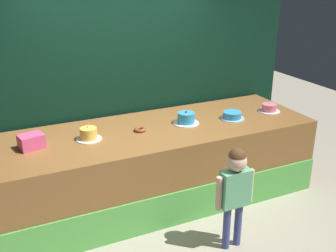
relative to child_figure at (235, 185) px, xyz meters
The scene contains 10 objects.
ground_plane 1.06m from the child_figure, 132.65° to the left, with size 12.00×12.00×0.00m, color #ADA38E.
stage_platform 1.33m from the child_figure, 113.80° to the left, with size 4.23×1.27×0.94m.
curtain_backdrop 2.17m from the child_figure, 105.30° to the left, with size 4.92×0.08×3.17m, color black.
child_figure is the anchor object (origin of this frame).
pink_box 2.14m from the child_figure, 144.62° to the left, with size 0.24×0.18×0.15m, color #ED5389.
donut 1.32m from the child_figure, 113.85° to the left, with size 0.14×0.14×0.04m, color brown.
cake_left 1.67m from the child_figure, 133.16° to the left, with size 0.28×0.28×0.19m.
cake_center 1.22m from the child_figure, 86.51° to the left, with size 0.32×0.32×0.16m.
cake_right 1.31m from the child_figure, 58.35° to the left, with size 0.30×0.30×0.09m.
cake_far_right 1.71m from the child_figure, 41.39° to the left, with size 0.29×0.29×0.14m.
Camera 1 is at (-1.52, -3.40, 2.67)m, focal length 42.67 mm.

